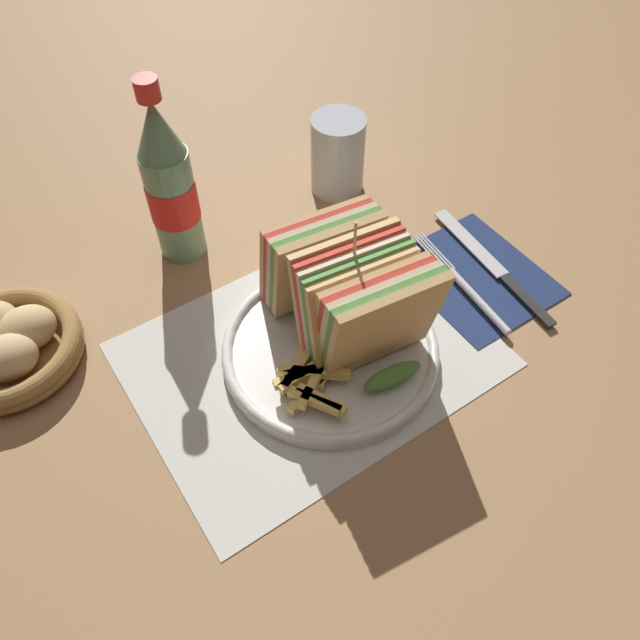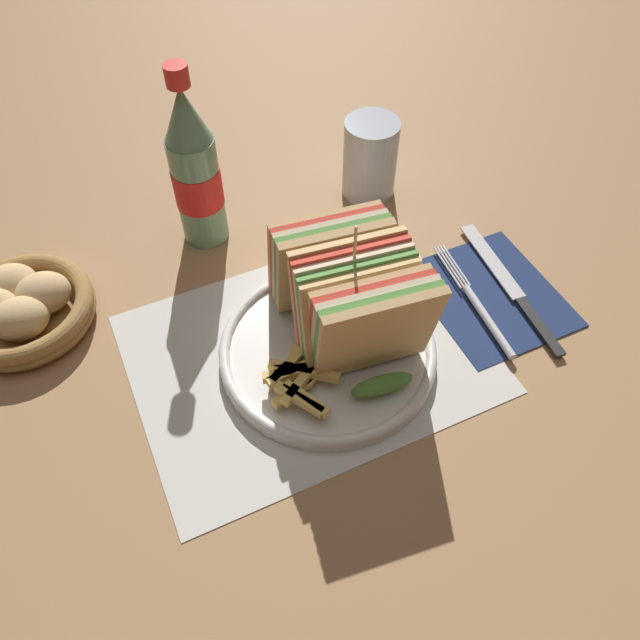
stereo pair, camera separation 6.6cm
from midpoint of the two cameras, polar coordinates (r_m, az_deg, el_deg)
The scene contains 11 objects.
ground_plane at distance 0.69m, azimuth 4.07°, elevation -2.37°, with size 4.00×4.00×0.00m, color #9E754C.
placemat at distance 0.68m, azimuth 1.59°, elevation -3.03°, with size 0.38×0.28×0.00m.
plate_main at distance 0.67m, azimuth 3.52°, elevation -2.96°, with size 0.24×0.24×0.02m.
club_sandwich at distance 0.64m, azimuth 5.83°, elevation 1.91°, with size 0.13×0.19×0.16m.
fries_pile at distance 0.63m, azimuth 1.17°, elevation -5.34°, with size 0.08×0.10×0.02m.
napkin at distance 0.77m, azimuth 17.74°, elevation 2.07°, with size 0.15×0.17×0.00m.
fork at distance 0.74m, azimuth 16.94°, elevation 0.81°, with size 0.03×0.18×0.01m.
knife at distance 0.78m, azimuth 19.42°, elevation 2.71°, with size 0.04×0.22×0.00m.
coke_bottle_near at distance 0.75m, azimuth -8.84°, elevation 13.12°, with size 0.06×0.06×0.23m.
glass_near at distance 0.85m, azimuth 6.86°, elevation 13.97°, with size 0.07×0.07×0.11m.
bread_basket at distance 0.76m, azimuth -23.46°, elevation 0.85°, with size 0.16×0.16×0.06m.
Camera 2 is at (-0.19, -0.37, 0.56)m, focal length 35.00 mm.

